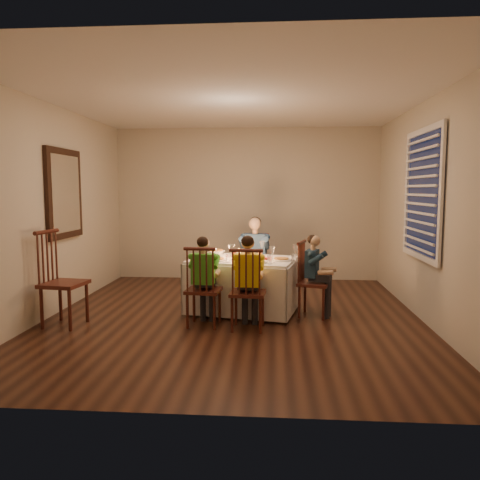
# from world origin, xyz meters

# --- Properties ---
(ground) EXTENTS (5.00, 5.00, 0.00)m
(ground) POSITION_xyz_m (0.00, 0.00, 0.00)
(ground) COLOR black
(ground) RESTS_ON ground
(wall_left) EXTENTS (0.02, 5.00, 2.60)m
(wall_left) POSITION_xyz_m (-2.25, 0.00, 1.30)
(wall_left) COLOR beige
(wall_left) RESTS_ON ground
(wall_right) EXTENTS (0.02, 5.00, 2.60)m
(wall_right) POSITION_xyz_m (2.25, 0.00, 1.30)
(wall_right) COLOR beige
(wall_right) RESTS_ON ground
(wall_back) EXTENTS (4.50, 0.02, 2.60)m
(wall_back) POSITION_xyz_m (0.00, 2.50, 1.30)
(wall_back) COLOR beige
(wall_back) RESTS_ON ground
(ceiling) EXTENTS (5.00, 5.00, 0.00)m
(ceiling) POSITION_xyz_m (0.00, 0.00, 2.60)
(ceiling) COLOR white
(ceiling) RESTS_ON wall_back
(dining_table) EXTENTS (1.48, 1.20, 0.65)m
(dining_table) POSITION_xyz_m (0.09, 0.29, 0.49)
(dining_table) COLOR white
(dining_table) RESTS_ON ground
(chair_adult) EXTENTS (0.42, 0.40, 0.93)m
(chair_adult) POSITION_xyz_m (0.21, 1.02, 0.00)
(chair_adult) COLOR #3D1910
(chair_adult) RESTS_ON ground
(chair_near_left) EXTENTS (0.41, 0.39, 0.93)m
(chair_near_left) POSITION_xyz_m (-0.31, -0.37, 0.00)
(chair_near_left) COLOR #3D1910
(chair_near_left) RESTS_ON ground
(chair_near_right) EXTENTS (0.40, 0.39, 0.93)m
(chair_near_right) POSITION_xyz_m (0.20, -0.48, 0.00)
(chair_near_right) COLOR #3D1910
(chair_near_right) RESTS_ON ground
(chair_end) EXTENTS (0.46, 0.47, 0.93)m
(chair_end) POSITION_xyz_m (0.98, 0.13, 0.00)
(chair_end) COLOR #3D1910
(chair_end) RESTS_ON ground
(chair_extra) EXTENTS (0.48, 0.50, 1.10)m
(chair_extra) POSITION_xyz_m (-1.90, -0.49, 0.00)
(chair_extra) COLOR #3D1910
(chair_extra) RESTS_ON ground
(adult) EXTENTS (0.45, 0.42, 1.17)m
(adult) POSITION_xyz_m (0.21, 1.02, 0.00)
(adult) COLOR #2F4D76
(adult) RESTS_ON ground
(child_green) EXTENTS (0.36, 0.33, 1.03)m
(child_green) POSITION_xyz_m (-0.31, -0.37, 0.00)
(child_green) COLOR green
(child_green) RESTS_ON ground
(child_yellow) EXTENTS (0.37, 0.34, 1.06)m
(child_yellow) POSITION_xyz_m (0.20, -0.48, 0.00)
(child_yellow) COLOR yellow
(child_yellow) RESTS_ON ground
(child_teal) EXTENTS (0.37, 0.39, 1.01)m
(child_teal) POSITION_xyz_m (0.98, 0.13, 0.00)
(child_teal) COLOR #1B3144
(child_teal) RESTS_ON ground
(setting_adult) EXTENTS (0.31, 0.31, 0.02)m
(setting_adult) POSITION_xyz_m (0.15, 0.57, 0.69)
(setting_adult) COLOR white
(setting_adult) RESTS_ON dining_table
(setting_green) EXTENTS (0.31, 0.31, 0.02)m
(setting_green) POSITION_xyz_m (-0.22, 0.12, 0.69)
(setting_green) COLOR white
(setting_green) RESTS_ON dining_table
(setting_yellow) EXTENTS (0.31, 0.31, 0.02)m
(setting_yellow) POSITION_xyz_m (0.28, -0.00, 0.69)
(setting_yellow) COLOR white
(setting_yellow) RESTS_ON dining_table
(setting_teal) EXTENTS (0.31, 0.31, 0.02)m
(setting_teal) POSITION_xyz_m (0.57, 0.17, 0.69)
(setting_teal) COLOR white
(setting_teal) RESTS_ON dining_table
(candle_left) EXTENTS (0.06, 0.06, 0.10)m
(candle_left) POSITION_xyz_m (0.04, 0.31, 0.73)
(candle_left) COLOR white
(candle_left) RESTS_ON dining_table
(candle_right) EXTENTS (0.06, 0.06, 0.10)m
(candle_right) POSITION_xyz_m (0.19, 0.27, 0.73)
(candle_right) COLOR white
(candle_right) RESTS_ON dining_table
(squash) EXTENTS (0.09, 0.09, 0.09)m
(squash) POSITION_xyz_m (-0.35, 0.67, 0.73)
(squash) COLOR yellow
(squash) RESTS_ON dining_table
(orange_fruit) EXTENTS (0.08, 0.08, 0.08)m
(orange_fruit) POSITION_xyz_m (0.31, 0.30, 0.72)
(orange_fruit) COLOR #EE4E14
(orange_fruit) RESTS_ON dining_table
(serving_bowl) EXTENTS (0.25, 0.25, 0.05)m
(serving_bowl) POSITION_xyz_m (-0.29, 0.68, 0.71)
(serving_bowl) COLOR white
(serving_bowl) RESTS_ON dining_table
(wall_mirror) EXTENTS (0.06, 0.95, 1.15)m
(wall_mirror) POSITION_xyz_m (-2.22, 0.30, 1.50)
(wall_mirror) COLOR black
(wall_mirror) RESTS_ON wall_left
(window_blinds) EXTENTS (0.07, 1.34, 1.54)m
(window_blinds) POSITION_xyz_m (2.21, 0.10, 1.50)
(window_blinds) COLOR black
(window_blinds) RESTS_ON wall_right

